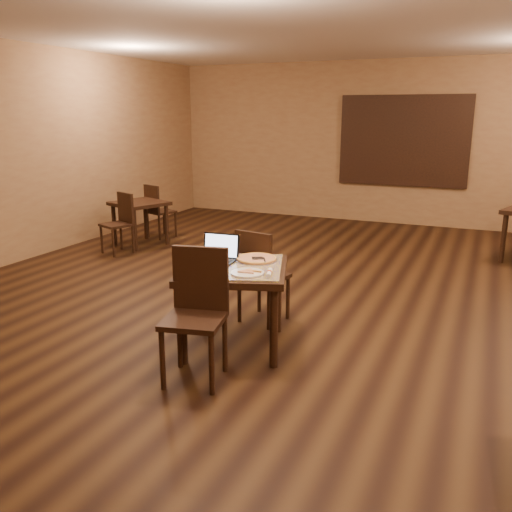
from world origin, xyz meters
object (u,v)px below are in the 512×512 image
at_px(pizza_pan, 257,260).
at_px(other_table_b_chair_near, 121,219).
at_px(laptop, 218,254).
at_px(chair_main_far, 259,271).
at_px(tiled_table, 233,277).
at_px(other_table_b, 140,209).
at_px(chair_main_near, 197,306).
at_px(other_table_b_chair_far, 157,208).

bearing_deg(pizza_pan, other_table_b_chair_near, 145.71).
relative_size(laptop, other_table_b_chair_near, 0.40).
height_order(chair_main_far, pizza_pan, chair_main_far).
bearing_deg(other_table_b_chair_near, chair_main_far, -9.11).
relative_size(tiled_table, laptop, 3.23).
distance_m(chair_main_far, pizza_pan, 0.46).
xyz_separation_m(pizza_pan, other_table_b_chair_near, (-3.17, 2.16, -0.26)).
distance_m(tiled_table, other_table_b_chair_near, 3.88).
relative_size(pizza_pan, other_table_b_chair_near, 0.43).
height_order(other_table_b, other_table_b_chair_near, other_table_b_chair_near).
relative_size(chair_main_near, other_table_b, 1.09).
relative_size(chair_main_near, chair_main_far, 1.09).
relative_size(other_table_b, other_table_b_chair_far, 1.07).
bearing_deg(other_table_b, other_table_b_chair_near, -65.55).
bearing_deg(chair_main_near, laptop, 92.20).
bearing_deg(other_table_b_chair_near, tiled_table, -16.88).
distance_m(chair_main_near, pizza_pan, 0.88).
bearing_deg(pizza_pan, chair_main_near, -99.29).
xyz_separation_m(chair_main_far, pizza_pan, (0.14, -0.38, 0.23)).
distance_m(chair_main_near, chair_main_far, 1.23).
height_order(tiled_table, other_table_b, tiled_table).
distance_m(tiled_table, laptop, 0.28).
height_order(pizza_pan, other_table_b, pizza_pan).
bearing_deg(other_table_b_chair_far, chair_main_near, 148.52).
bearing_deg(chair_main_far, other_table_b_chair_near, -19.57).
bearing_deg(other_table_b, laptop, -23.14).
bearing_deg(chair_main_far, other_table_b, -26.18).
relative_size(tiled_table, other_table_b, 1.22).
bearing_deg(chair_main_far, other_table_b_chair_far, -31.72).
xyz_separation_m(other_table_b, other_table_b_chair_near, (0.03, -0.53, -0.07)).
xyz_separation_m(tiled_table, chair_main_near, (-0.02, -0.61, -0.07)).
relative_size(chair_main_near, laptop, 2.89).
bearing_deg(other_table_b, other_table_b_chair_far, 114.45).
bearing_deg(other_table_b_chair_far, chair_main_far, 158.74).
distance_m(chair_main_near, other_table_b_chair_far, 5.11).
relative_size(tiled_table, other_table_b_chair_near, 1.30).
height_order(laptop, other_table_b_chair_far, laptop).
bearing_deg(tiled_table, other_table_b, 117.50).
distance_m(laptop, other_table_b_chair_far, 4.45).
xyz_separation_m(laptop, pizza_pan, (0.32, 0.14, -0.06)).
xyz_separation_m(tiled_table, laptop, (-0.20, 0.10, 0.16)).
xyz_separation_m(pizza_pan, other_table_b_chair_far, (-3.22, 3.22, -0.26)).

